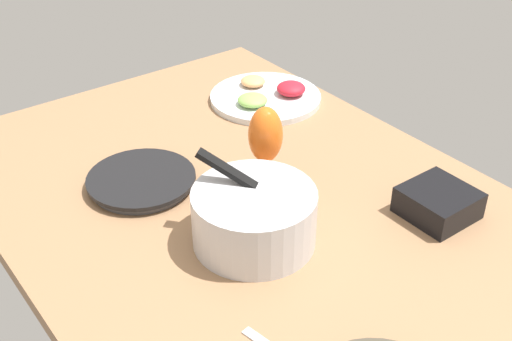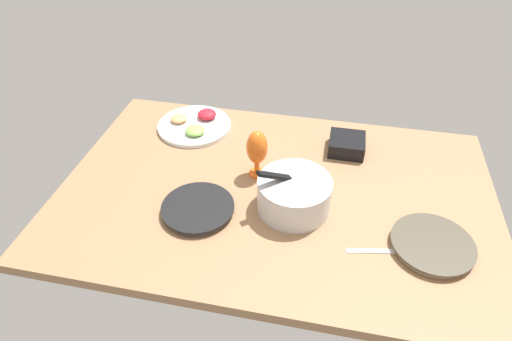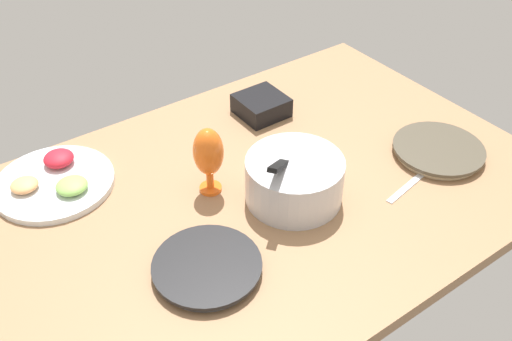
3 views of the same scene
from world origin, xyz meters
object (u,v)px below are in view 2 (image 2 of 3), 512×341
at_px(hurricane_glass_orange, 257,149).
at_px(dinner_plate_left, 432,245).
at_px(dinner_plate_right, 198,209).
at_px(fruit_platter, 195,125).
at_px(square_bowl_black, 347,144).
at_px(mixing_bowl, 294,194).

bearing_deg(hurricane_glass_orange, dinner_plate_left, 158.10).
bearing_deg(dinner_plate_right, hurricane_glass_orange, -123.55).
height_order(fruit_platter, hurricane_glass_orange, hurricane_glass_orange).
bearing_deg(square_bowl_black, dinner_plate_right, 43.45).
height_order(dinner_plate_right, fruit_platter, fruit_platter).
distance_m(dinner_plate_left, hurricane_glass_orange, 0.68).
relative_size(fruit_platter, square_bowl_black, 2.25).
distance_m(fruit_platter, hurricane_glass_orange, 0.44).
bearing_deg(mixing_bowl, square_bowl_black, -114.02).
height_order(dinner_plate_left, mixing_bowl, mixing_bowl).
distance_m(hurricane_glass_orange, square_bowl_black, 0.41).
bearing_deg(dinner_plate_right, square_bowl_black, -136.55).
distance_m(fruit_platter, square_bowl_black, 0.67).
distance_m(mixing_bowl, fruit_platter, 0.65).
xyz_separation_m(dinner_plate_left, mixing_bowl, (0.46, -0.10, 0.05)).
bearing_deg(hurricane_glass_orange, mixing_bowl, 136.41).
relative_size(hurricane_glass_orange, square_bowl_black, 1.38).
bearing_deg(mixing_bowl, dinner_plate_left, 168.24).
distance_m(dinner_plate_right, square_bowl_black, 0.68).
relative_size(mixing_bowl, square_bowl_black, 1.79).
bearing_deg(hurricane_glass_orange, square_bowl_black, -145.99).
xyz_separation_m(dinner_plate_left, square_bowl_black, (0.29, -0.48, 0.02)).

